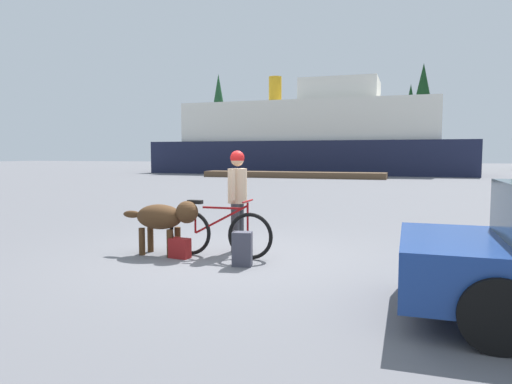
# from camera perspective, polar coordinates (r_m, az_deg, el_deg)

# --- Properties ---
(ground_plane) EXTENTS (160.00, 160.00, 0.00)m
(ground_plane) POSITION_cam_1_polar(r_m,az_deg,el_deg) (7.41, -3.31, -8.00)
(ground_plane) COLOR slate
(bicycle) EXTENTS (1.76, 0.44, 0.92)m
(bicycle) POSITION_cam_1_polar(r_m,az_deg,el_deg) (7.36, -4.62, -4.97)
(bicycle) COLOR black
(bicycle) RESTS_ON ground_plane
(person_cyclist) EXTENTS (0.32, 0.53, 1.68)m
(person_cyclist) POSITION_cam_1_polar(r_m,az_deg,el_deg) (7.72, -2.30, 0.10)
(person_cyclist) COLOR #333338
(person_cyclist) RESTS_ON ground_plane
(dog) EXTENTS (1.34, 0.47, 0.89)m
(dog) POSITION_cam_1_polar(r_m,az_deg,el_deg) (7.62, -11.17, -3.12)
(dog) COLOR #472D19
(dog) RESTS_ON ground_plane
(backpack) EXTENTS (0.31, 0.25, 0.50)m
(backpack) POSITION_cam_1_polar(r_m,az_deg,el_deg) (6.80, -1.70, -7.00)
(backpack) COLOR #3F3F4C
(backpack) RESTS_ON ground_plane
(handbag_pannier) EXTENTS (0.34, 0.22, 0.31)m
(handbag_pannier) POSITION_cam_1_polar(r_m,az_deg,el_deg) (7.41, -9.34, -6.82)
(handbag_pannier) COLOR maroon
(handbag_pannier) RESTS_ON ground_plane
(dock_pier) EXTENTS (12.43, 2.04, 0.40)m
(dock_pier) POSITION_cam_1_polar(r_m,az_deg,el_deg) (31.90, 4.57, 2.14)
(dock_pier) COLOR brown
(dock_pier) RESTS_ON ground_plane
(ferry_boat) EXTENTS (25.49, 8.74, 8.23)m
(ferry_boat) POSITION_cam_1_polar(r_m,az_deg,el_deg) (39.83, 6.79, 6.44)
(ferry_boat) COLOR #191E38
(ferry_boat) RESTS_ON ground_plane
(pine_tree_far_left) EXTENTS (3.14, 3.14, 11.27)m
(pine_tree_far_left) POSITION_cam_1_polar(r_m,az_deg,el_deg) (57.48, -4.61, 9.73)
(pine_tree_far_left) COLOR #4C331E
(pine_tree_far_left) RESTS_ON ground_plane
(pine_tree_center) EXTENTS (3.71, 3.71, 11.35)m
(pine_tree_center) POSITION_cam_1_polar(r_m,az_deg,el_deg) (54.06, 19.79, 10.07)
(pine_tree_center) COLOR #4C331E
(pine_tree_center) RESTS_ON ground_plane
(pine_tree_mid_back) EXTENTS (2.84, 2.84, 10.26)m
(pine_tree_mid_back) POSITION_cam_1_polar(r_m,az_deg,el_deg) (61.62, 18.40, 8.90)
(pine_tree_mid_back) COLOR #4C331E
(pine_tree_mid_back) RESTS_ON ground_plane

